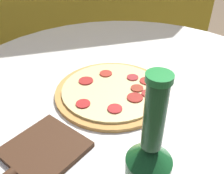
{
  "coord_description": "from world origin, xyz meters",
  "views": [
    {
      "loc": [
        -0.2,
        -0.55,
        1.14
      ],
      "look_at": [
        -0.05,
        -0.02,
        0.76
      ],
      "focal_mm": 40.0,
      "sensor_mm": 36.0,
      "label": 1
    }
  ],
  "objects": [
    {
      "name": "table",
      "position": [
        0.0,
        0.0,
        0.58
      ],
      "size": [
        1.09,
        1.09,
        0.74
      ],
      "color": "silver",
      "rests_on": "ground_plane"
    },
    {
      "name": "pizza",
      "position": [
        -0.05,
        -0.02,
        0.75
      ],
      "size": [
        0.31,
        0.31,
        0.02
      ],
      "color": "#C68E47",
      "rests_on": "table"
    },
    {
      "name": "pizza_paddle",
      "position": [
        -0.26,
        -0.19,
        0.74
      ],
      "size": [
        0.27,
        0.23,
        0.02
      ],
      "rotation": [
        0.0,
        0.0,
        -2.51
      ],
      "color": "#422819",
      "rests_on": "table"
    }
  ]
}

